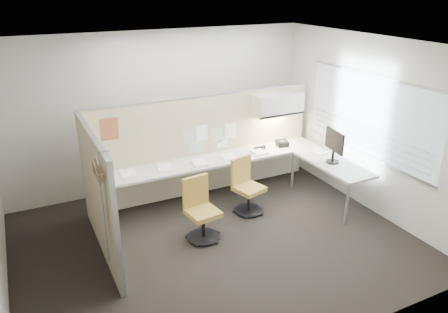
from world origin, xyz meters
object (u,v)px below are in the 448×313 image
chair_right (246,187)px  phone (282,143)px  chair_left (201,211)px  desk (236,166)px  monitor (334,144)px

chair_right → phone: 1.35m
phone → chair_left: bearing=-144.0°
desk → monitor: size_ratio=7.19×
desk → chair_right: (-0.07, -0.51, -0.18)m
chair_right → monitor: (1.44, -0.36, 0.63)m
monitor → phone: 1.12m
desk → chair_right: chair_right is taller
chair_left → phone: bearing=20.1°
chair_left → phone: chair_left is taller
chair_left → desk: bearing=33.7°
chair_left → monitor: size_ratio=1.66×
chair_left → chair_right: bearing=15.2°
chair_right → phone: size_ratio=3.85×
chair_right → monitor: bearing=-29.3°
chair_left → monitor: monitor is taller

